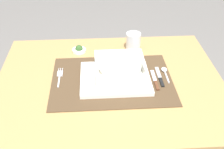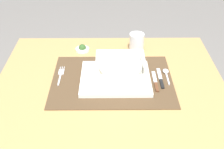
{
  "view_description": "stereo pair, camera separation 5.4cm",
  "coord_description": "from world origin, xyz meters",
  "views": [
    {
      "loc": [
        -0.05,
        -0.95,
        1.38
      ],
      "look_at": [
        0.01,
        -0.0,
        0.73
      ],
      "focal_mm": 47.8,
      "sensor_mm": 36.0,
      "label": 1
    },
    {
      "loc": [
        0.0,
        -0.96,
        1.38
      ],
      "look_at": [
        0.01,
        -0.0,
        0.73
      ],
      "focal_mm": 47.8,
      "sensor_mm": 36.0,
      "label": 2
    }
  ],
  "objects": [
    {
      "name": "placemat",
      "position": [
        0.01,
        -0.0,
        0.71
      ],
      "size": [
        0.47,
        0.35,
        0.0
      ],
      "primitive_type": "cube",
      "color": "#4C3823",
      "rests_on": "dining_table"
    },
    {
      "name": "bread_knife",
      "position": [
        0.18,
        -0.02,
        0.71
      ],
      "size": [
        0.01,
        0.13,
        0.01
      ],
      "rotation": [
        0.0,
        0.0,
        -0.09
      ],
      "color": "#59331E",
      "rests_on": "placemat"
    },
    {
      "name": "fork",
      "position": [
        -0.2,
        0.04,
        0.71
      ],
      "size": [
        0.02,
        0.13,
        0.0
      ],
      "rotation": [
        0.0,
        0.0,
        0.04
      ],
      "color": "silver",
      "rests_on": "placemat"
    },
    {
      "name": "condiment_saucer",
      "position": [
        -0.13,
        0.24,
        0.71
      ],
      "size": [
        0.06,
        0.06,
        0.03
      ],
      "color": "white",
      "rests_on": "dining_table"
    },
    {
      "name": "porridge_bowl",
      "position": [
        0.04,
        0.02,
        0.74
      ],
      "size": [
        0.19,
        0.19,
        0.05
      ],
      "color": "white",
      "rests_on": "serving_plate"
    },
    {
      "name": "drinking_glass",
      "position": [
        0.12,
        0.24,
        0.74
      ],
      "size": [
        0.07,
        0.07,
        0.08
      ],
      "color": "white",
      "rests_on": "dining_table"
    },
    {
      "name": "dining_table",
      "position": [
        0.0,
        0.0,
        0.6
      ],
      "size": [
        0.89,
        0.72,
        0.7
      ],
      "color": "#B2844C",
      "rests_on": "ground"
    },
    {
      "name": "spoon",
      "position": [
        0.23,
        0.04,
        0.71
      ],
      "size": [
        0.02,
        0.11,
        0.01
      ],
      "rotation": [
        0.0,
        0.0,
        0.01
      ],
      "color": "silver",
      "rests_on": "placemat"
    },
    {
      "name": "serving_plate",
      "position": [
        0.02,
        0.0,
        0.71
      ],
      "size": [
        0.27,
        0.23,
        0.02
      ],
      "primitive_type": "cube",
      "color": "white",
      "rests_on": "placemat"
    },
    {
      "name": "butter_knife",
      "position": [
        0.2,
        -0.0,
        0.71
      ],
      "size": [
        0.01,
        0.14,
        0.01
      ],
      "rotation": [
        0.0,
        0.0,
        0.04
      ],
      "color": "black",
      "rests_on": "placemat"
    }
  ]
}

